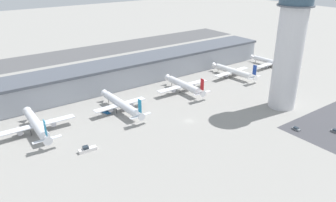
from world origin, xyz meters
TOP-DOWN VIEW (x-y plane):
  - ground_plane at (0.00, 0.00)m, footprint 1000.00×1000.00m
  - terminal_building at (0.00, 70.00)m, footprint 239.80×25.00m
  - runway_strip at (0.00, 163.58)m, footprint 359.70×44.00m
  - control_tower at (55.08, -16.65)m, footprint 18.85×18.85m
  - airplane_gate_bravo at (-68.43, 33.17)m, footprint 37.76×38.53m
  - airplane_gate_charlie at (-23.39, 31.05)m, footprint 31.19×41.51m
  - airplane_gate_delta at (23.40, 33.91)m, footprint 37.69×37.28m
  - airplane_gate_echo at (70.71, 36.26)m, footprint 32.68×39.38m
  - airplane_gate_foxtrot at (114.30, 34.29)m, footprint 35.55×43.03m
  - service_truck_catering at (-55.47, 3.67)m, footprint 8.19×3.07m
  - service_truck_fuel at (-30.81, 35.85)m, footprint 3.81×7.20m
  - service_truck_baggage at (102.63, 9.70)m, footprint 4.18×6.86m
  - car_green_van at (36.79, -39.08)m, footprint 1.91×4.21m
  - car_maroon_suv at (50.18, -52.02)m, footprint 2.00×4.44m

SIDE VIEW (x-z plane):
  - ground_plane at x=0.00m, z-range 0.00..0.00m
  - runway_strip at x=0.00m, z-range 0.00..0.01m
  - car_green_van at x=36.79m, z-range -0.16..1.27m
  - car_maroon_suv at x=50.18m, z-range -0.18..1.41m
  - service_truck_baggage at x=102.63m, z-range -0.37..2.03m
  - service_truck_fuel at x=-30.81m, z-range -0.41..2.29m
  - service_truck_catering at x=-55.47m, z-range -0.42..2.30m
  - airplane_gate_foxtrot at x=114.30m, z-range -1.98..9.50m
  - airplane_gate_echo at x=70.71m, z-range -2.35..10.89m
  - airplane_gate_delta at x=23.40m, z-range -2.28..11.66m
  - airplane_gate_charlie at x=-23.39m, z-range -2.24..11.81m
  - airplane_gate_bravo at x=-68.43m, z-range -2.45..12.14m
  - terminal_building at x=0.00m, z-range 0.10..16.27m
  - control_tower at x=55.08m, z-range -1.19..68.79m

